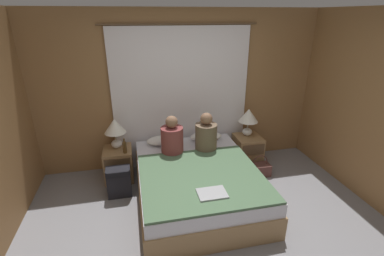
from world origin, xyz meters
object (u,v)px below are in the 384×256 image
Objects in this scene: person_left_in_bed at (172,138)px; backpack_on_floor at (119,180)px; person_right_in_bed at (206,135)px; beer_bottle_on_left_stand at (125,147)px; lamp_left at (115,128)px; handbag_on_floor at (259,169)px; lamp_right at (248,118)px; bed at (197,183)px; pillow_left at (163,140)px; laptop_on_bed at (212,193)px; nightstand_left at (119,164)px; pillow_right at (206,136)px; nightstand_right at (247,150)px.

backpack_on_floor is (-0.80, -0.20, -0.48)m from person_left_in_bed.
beer_bottle_on_left_stand is (-1.20, 0.13, -0.13)m from person_right_in_bed.
handbag_on_floor is (2.18, -0.46, -0.72)m from lamp_left.
lamp_right is 1.07× the size of backpack_on_floor.
backpack_on_floor is at bearing -166.09° from person_left_in_bed.
beer_bottle_on_left_stand is 0.65× the size of handbag_on_floor.
bed is 4.65× the size of backpack_on_floor.
pillow_left is 0.64m from beer_bottle_on_left_stand.
bed is 0.95m from pillow_left.
lamp_right is 1.43× the size of laptop_on_bed.
nightstand_left is 1.53× the size of laptop_on_bed.
laptop_on_bed is (0.96, -1.28, -0.07)m from beer_bottle_on_left_stand.
person_right_in_bed reaches higher than bed.
laptop_on_bed is at bearing -102.60° from pillow_right.
person_left_in_bed reaches higher than lamp_left.
lamp_right is 0.90× the size of pillow_right.
nightstand_right is 1.43m from person_left_in_bed.
laptop_on_bed is (1.08, -1.48, -0.30)m from lamp_left.
lamp_left is 0.33m from beer_bottle_on_left_stand.
backpack_on_floor is (-1.40, -0.54, -0.30)m from pillow_right.
laptop_on_bed is at bearing -137.24° from handbag_on_floor.
laptop_on_bed is (-0.24, -1.15, -0.20)m from person_right_in_bed.
nightstand_right is 0.43m from handbag_on_floor.
laptop_on_bed reaches higher than handbag_on_floor.
lamp_right is at bearing 5.73° from beer_bottle_on_left_stand.
pillow_right is at bearing 77.40° from laptop_on_bed.
bed is 4.04× the size of nightstand_left.
lamp_right is 0.79× the size of person_right_in_bed.
nightstand_right is 2.04m from beer_bottle_on_left_stand.
laptop_on_bed is 1.46m from backpack_on_floor.
nightstand_left is 0.46m from backpack_on_floor.
person_left_in_bed is (0.09, -0.34, 0.18)m from pillow_left.
person_right_in_bed is at bearing -6.01° from beer_bottle_on_left_stand.
person_left_in_bed is at bearing 13.91° from backpack_on_floor.
handbag_on_floor is at bearing -32.08° from pillow_right.
bed is at bearing -15.30° from backpack_on_floor.
person_left_in_bed is at bearing 117.95° from bed.
backpack_on_floor is at bearing -158.96° from pillow_right.
backpack_on_floor is at bearing -88.53° from nightstand_left.
bed is 4.34× the size of lamp_right.
pillow_left is at bearing 37.46° from backpack_on_floor.
person_right_in_bed is (-0.81, -0.33, -0.10)m from lamp_right.
pillow_right reaches higher than bed.
nightstand_right is 0.96× the size of pillow_left.
nightstand_right is 0.97m from person_right_in_bed.
pillow_left reaches higher than nightstand_right.
beer_bottle_on_left_stand is (-1.29, -0.22, 0.05)m from pillow_right.
bed is 5.72× the size of handbag_on_floor.
laptop_on_bed is at bearing -76.65° from person_left_in_bed.
person_left_in_bed is 0.95m from backpack_on_floor.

